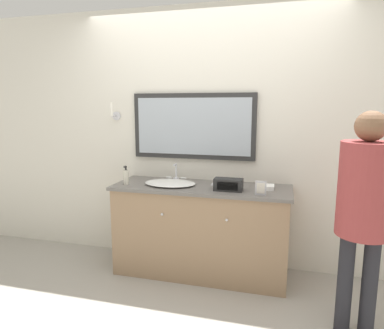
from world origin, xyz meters
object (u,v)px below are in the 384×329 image
object	(u,v)px
soap_bottle	(126,177)
person	(364,200)
sink_basin	(170,183)
appliance_box	(228,185)
picture_frame	(261,188)

from	to	relation	value
soap_bottle	person	distance (m)	2.02
sink_basin	appliance_box	distance (m)	0.58
sink_basin	soap_bottle	size ratio (longest dim) A/B	2.69
soap_bottle	appliance_box	xyz separation A→B (m)	(0.98, 0.01, -0.02)
sink_basin	person	distance (m)	1.66
person	soap_bottle	bearing A→B (deg)	166.43
picture_frame	person	world-z (taller)	person
soap_bottle	appliance_box	distance (m)	0.98
sink_basin	appliance_box	xyz separation A→B (m)	(0.57, -0.09, 0.03)
sink_basin	appliance_box	bearing A→B (deg)	-8.55
appliance_box	person	bearing A→B (deg)	-26.17
soap_bottle	picture_frame	world-z (taller)	soap_bottle
sink_basin	soap_bottle	bearing A→B (deg)	-166.65
soap_bottle	picture_frame	distance (m)	1.26
person	appliance_box	bearing A→B (deg)	153.83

